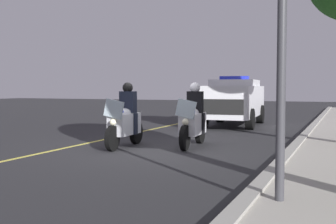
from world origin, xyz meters
The scene contains 6 objects.
ground_plane centered at (0.00, 0.00, 0.00)m, with size 80.00×80.00×0.00m, color #28282B.
curb_strip centered at (0.00, 3.42, 0.07)m, with size 48.00×0.24×0.15m, color #9E9B93.
lane_stripe_center centered at (0.00, -2.18, 0.00)m, with size 48.00×0.12×0.01m, color #E0D14C.
police_motorcycle_lead_left centered at (0.00, -0.81, 0.70)m, with size 2.14×0.61×1.72m.
police_motorcycle_lead_right centered at (-0.77, 0.83, 0.70)m, with size 2.14×0.61×1.72m.
police_suv centered at (-7.46, 0.27, 1.07)m, with size 5.01×2.32×2.05m.
Camera 1 is at (10.04, 4.62, 1.59)m, focal length 46.07 mm.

